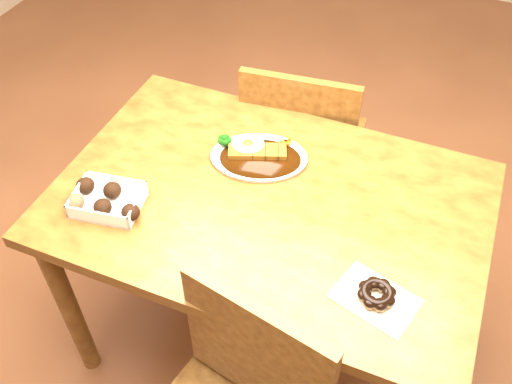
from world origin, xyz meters
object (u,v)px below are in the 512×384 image
at_px(pon_de_ring, 376,294).
at_px(table, 269,221).
at_px(chair_far, 302,147).
at_px(katsu_curry_plate, 257,155).
at_px(donut_box, 106,200).

bearing_deg(pon_de_ring, table, 149.48).
distance_m(chair_far, pon_de_ring, 0.91).
xyz_separation_m(katsu_curry_plate, donut_box, (-0.31, -0.34, 0.01)).
height_order(table, donut_box, donut_box).
relative_size(chair_far, katsu_curry_plate, 2.62).
bearing_deg(chair_far, katsu_curry_plate, 80.49).
xyz_separation_m(table, chair_far, (-0.07, 0.54, -0.17)).
height_order(table, pon_de_ring, pon_de_ring).
relative_size(katsu_curry_plate, pon_de_ring, 1.50).
bearing_deg(table, donut_box, -153.83).
height_order(table, chair_far, chair_far).
distance_m(chair_far, donut_box, 0.86).
bearing_deg(table, pon_de_ring, -30.52).
xyz_separation_m(donut_box, pon_de_ring, (0.76, -0.01, -0.01)).
height_order(chair_far, katsu_curry_plate, chair_far).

